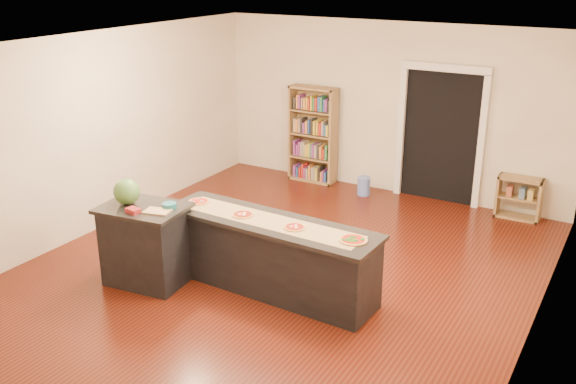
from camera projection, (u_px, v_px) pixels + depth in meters
The scene contains 16 objects.
room at pixel (280, 165), 7.62m from camera, with size 6.00×7.00×2.80m.
doorway at pixel (441, 128), 10.08m from camera, with size 1.40×0.09×2.21m.
kitchen_island at pixel (270, 255), 7.52m from camera, with size 2.67×0.72×0.88m.
side_counter at pixel (146, 244), 7.67m from camera, with size 0.99×0.73×0.98m.
bookshelf at pixel (313, 135), 11.10m from camera, with size 0.84×0.30×1.67m, color #987749.
low_shelf at pixel (519, 198), 9.64m from camera, with size 0.65×0.28×0.65m, color #987749.
waste_bin at pixel (364, 186), 10.64m from camera, with size 0.21×0.21×0.31m, color #5C78CE.
kraft_paper at pixel (269, 221), 7.36m from camera, with size 2.31×0.42×0.00m, color olive.
watermelon at pixel (127, 192), 7.53m from camera, with size 0.31×0.31×0.31m, color #144214.
cutting_board at pixel (157, 211), 7.33m from camera, with size 0.29×0.20×0.02m, color tan.
package_red at pixel (133, 211), 7.31m from camera, with size 0.16×0.11×0.06m, color maroon.
package_teal at pixel (170, 206), 7.44m from camera, with size 0.17×0.17×0.06m, color #195966.
pizza_a at pixel (199, 202), 7.91m from camera, with size 0.26×0.26×0.02m.
pizza_b at pixel (243, 215), 7.51m from camera, with size 0.27×0.27×0.02m.
pizza_c at pixel (294, 227), 7.16m from camera, with size 0.25×0.25×0.02m.
pizza_d at pixel (353, 240), 6.84m from camera, with size 0.30×0.30×0.02m.
Camera 1 is at (3.72, -6.24, 3.73)m, focal length 40.00 mm.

